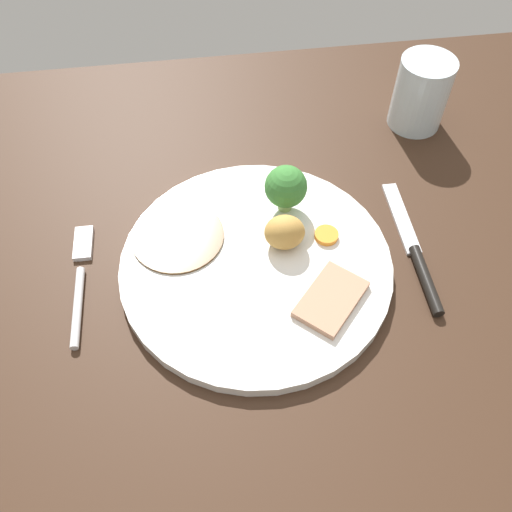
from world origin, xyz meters
TOP-DOWN VIEW (x-y plane):
  - dining_table at (0.00, 0.00)cm, footprint 120.00×84.00cm
  - dinner_plate at (0.73, 2.50)cm, footprint 29.08×29.08cm
  - gravy_pool at (-7.34, 7.00)cm, footprint 10.22×10.22cm
  - meat_slice_main at (7.54, -3.42)cm, footprint 8.68×8.88cm
  - roast_potato_left at (4.08, 4.51)cm, footprint 4.60×3.96cm
  - carrot_coin_front at (8.84, 4.76)cm, footprint 2.62×2.62cm
  - broccoli_floret at (5.02, 9.62)cm, footprint 4.74×4.74cm
  - fork at (-18.01, 3.55)cm, footprint 2.08×15.27cm
  - knife at (18.32, 1.58)cm, footprint 1.74×18.51cm
  - water_glass at (24.86, 23.51)cm, footprint 6.92×6.92cm

SIDE VIEW (x-z plane):
  - dining_table at x=0.00cm, z-range 0.00..3.60cm
  - fork at x=-18.01cm, z-range 3.54..4.44cm
  - knife at x=18.32cm, z-range 3.45..4.65cm
  - dinner_plate at x=0.73cm, z-range 3.60..5.00cm
  - gravy_pool at x=-7.34cm, z-range 5.00..5.30cm
  - carrot_coin_front at x=8.84cm, z-range 5.00..5.60cm
  - meat_slice_main at x=7.54cm, z-range 5.00..5.80cm
  - roast_potato_left at x=4.08cm, z-range 5.00..8.89cm
  - water_glass at x=24.86cm, z-range 3.60..12.94cm
  - broccoli_floret at x=5.02cm, z-range 5.44..11.27cm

